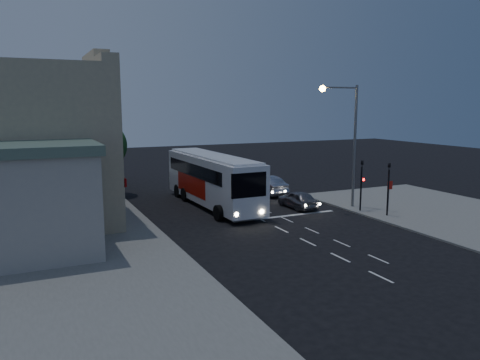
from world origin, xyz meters
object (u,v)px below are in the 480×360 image
car_suv (298,200)px  regulatory_sign (389,191)px  traffic_signal_main (362,179)px  traffic_signal_side (389,183)px  tour_bus (212,179)px  car_sedan_a (264,185)px  car_sedan_b (237,178)px  street_tree (103,143)px  streetlight (348,132)px

car_suv → regulatory_sign: (5.12, -4.04, 0.93)m
traffic_signal_main → traffic_signal_side: (0.70, -1.98, 0.00)m
tour_bus → car_sedan_a: (5.85, 2.57, -1.34)m
car_sedan_a → traffic_signal_main: 9.69m
car_suv → car_sedan_b: bearing=-90.6°
tour_bus → regulatory_sign: size_ratio=5.89×
car_sedan_b → regulatory_sign: regulatory_sign is taller
traffic_signal_side → regulatory_sign: bearing=43.9°
street_tree → car_sedan_b: bearing=-2.1°
tour_bus → traffic_signal_main: bearing=-37.4°
tour_bus → streetlight: (8.71, -5.04, 3.59)m
car_sedan_b → traffic_signal_main: 14.34m
tour_bus → regulatory_sign: tour_bus is taller
car_sedan_a → traffic_signal_main: traffic_signal_main is taller
car_sedan_a → traffic_signal_main: size_ratio=1.19×
traffic_signal_main → car_suv: bearing=138.6°
streetlight → street_tree: (-15.55, 12.82, -1.23)m
traffic_signal_main → regulatory_sign: (1.70, -1.01, -0.82)m
traffic_signal_main → regulatory_sign: traffic_signal_main is taller
car_sedan_b → streetlight: size_ratio=0.63×
car_sedan_a → traffic_signal_side: bearing=101.8°
traffic_signal_main → car_sedan_a: bearing=109.0°
tour_bus → streetlight: streetlight is taller
car_suv → street_tree: street_tree is taller
regulatory_sign → car_sedan_a: bearing=115.6°
car_sedan_a → streetlight: 9.50m
tour_bus → car_sedan_b: (5.41, 7.34, -1.32)m
tour_bus → traffic_signal_main: 11.05m
car_sedan_b → regulatory_sign: (5.26, -14.81, 0.77)m
regulatory_sign → streetlight: 5.18m
car_sedan_b → regulatory_sign: size_ratio=2.57×
car_suv → car_sedan_a: bearing=-94.3°
traffic_signal_side → streetlight: (-0.96, 3.40, 3.31)m
street_tree → regulatory_sign: bearing=-41.1°
tour_bus → car_suv: size_ratio=3.32×
car_suv → traffic_signal_main: size_ratio=0.95×
tour_bus → car_sedan_b: bearing=52.0°
car_sedan_b → streetlight: streetlight is taller
traffic_signal_side → car_suv: bearing=129.5°
car_suv → car_sedan_b: car_sedan_b is taller
regulatory_sign → street_tree: 23.40m
traffic_signal_side → car_sedan_a: bearing=109.1°
car_suv → traffic_signal_side: (4.12, -5.00, 1.76)m
traffic_signal_main → streetlight: size_ratio=0.46×
streetlight → traffic_signal_main: bearing=-79.8°
traffic_signal_main → regulatory_sign: size_ratio=1.86×
traffic_signal_main → street_tree: 21.38m
traffic_signal_main → streetlight: 3.61m
tour_bus → traffic_signal_side: traffic_signal_side is taller
car_sedan_a → regulatory_sign: 11.17m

